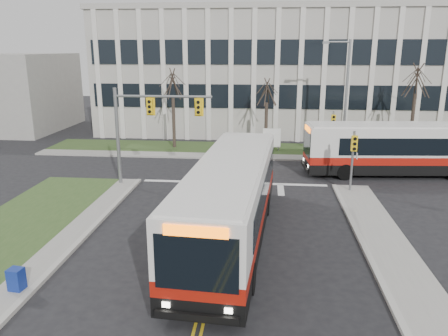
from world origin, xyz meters
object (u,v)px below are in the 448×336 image
(streetlight, at_px, (344,92))
(bus_main, at_px, (231,202))
(bus_cross, at_px, (402,150))
(newspaper_box_blue, at_px, (17,281))
(directory_sign, at_px, (272,138))

(streetlight, height_order, bus_main, streetlight)
(streetlight, xyz_separation_m, bus_main, (-7.54, -16.80, -3.36))
(bus_cross, relative_size, newspaper_box_blue, 13.77)
(streetlight, distance_m, newspaper_box_blue, 26.96)
(streetlight, bearing_deg, bus_cross, -56.05)
(bus_main, xyz_separation_m, bus_cross, (10.86, 11.87, -0.09))
(bus_cross, bearing_deg, streetlight, -150.74)
(directory_sign, distance_m, bus_main, 18.22)
(bus_main, distance_m, newspaper_box_blue, 9.06)
(bus_main, bearing_deg, directory_sign, 87.69)
(streetlight, height_order, bus_cross, streetlight)
(newspaper_box_blue, bearing_deg, streetlight, 63.11)
(streetlight, distance_m, bus_main, 18.72)
(bus_main, relative_size, newspaper_box_blue, 14.49)
(directory_sign, xyz_separation_m, newspaper_box_blue, (-9.30, -23.31, -0.70))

